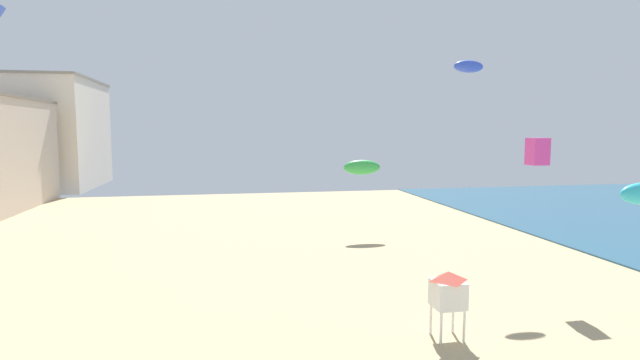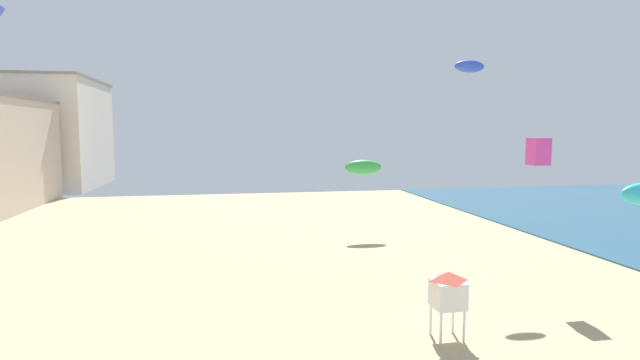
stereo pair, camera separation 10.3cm
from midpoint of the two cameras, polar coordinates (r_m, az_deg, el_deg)
name	(u,v)px [view 2 (the right image)]	position (r m, az deg, el deg)	size (l,w,h in m)	color
boardwalk_hotel_far	(39,133)	(76.86, -29.52, 4.68)	(15.26, 18.52, 14.64)	silver
lifeguard_stand	(448,290)	(19.31, 14.64, -12.18)	(1.10, 1.10, 2.55)	white
kite_blue_parafoil	(469,66)	(28.00, 16.90, 12.39)	(1.67, 0.46, 0.65)	blue
kite_magenta_box	(538,152)	(26.00, 23.91, 3.01)	(0.83, 0.83, 1.30)	#DB3D9E
kite_green_parafoil	(363,167)	(36.76, 5.07, 1.46)	(2.80, 0.78, 1.09)	green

